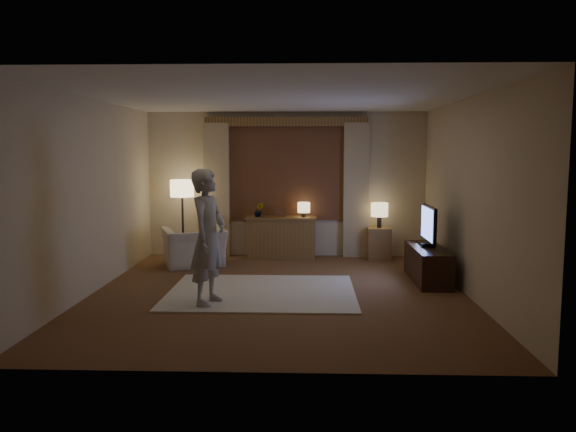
{
  "coord_description": "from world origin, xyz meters",
  "views": [
    {
      "loc": [
        0.38,
        -7.38,
        1.89
      ],
      "look_at": [
        0.1,
        0.6,
        0.97
      ],
      "focal_mm": 35.0,
      "sensor_mm": 36.0,
      "label": 1
    }
  ],
  "objects_px": {
    "tv_stand": "(428,264)",
    "sideboard": "(281,239)",
    "armchair": "(194,247)",
    "person": "(208,237)",
    "side_table": "(379,243)"
  },
  "relations": [
    {
      "from": "person",
      "to": "sideboard",
      "type": "bearing_deg",
      "value": 2.66
    },
    {
      "from": "armchair",
      "to": "person",
      "type": "bearing_deg",
      "value": 83.53
    },
    {
      "from": "sideboard",
      "to": "armchair",
      "type": "height_order",
      "value": "sideboard"
    },
    {
      "from": "side_table",
      "to": "person",
      "type": "bearing_deg",
      "value": -128.89
    },
    {
      "from": "tv_stand",
      "to": "sideboard",
      "type": "bearing_deg",
      "value": 142.35
    },
    {
      "from": "side_table",
      "to": "person",
      "type": "distance_m",
      "value": 3.99
    },
    {
      "from": "tv_stand",
      "to": "person",
      "type": "height_order",
      "value": "person"
    },
    {
      "from": "sideboard",
      "to": "tv_stand",
      "type": "relative_size",
      "value": 0.86
    },
    {
      "from": "sideboard",
      "to": "tv_stand",
      "type": "height_order",
      "value": "sideboard"
    },
    {
      "from": "sideboard",
      "to": "armchair",
      "type": "distance_m",
      "value": 1.61
    },
    {
      "from": "side_table",
      "to": "tv_stand",
      "type": "bearing_deg",
      "value": -73.22
    },
    {
      "from": "sideboard",
      "to": "person",
      "type": "relative_size",
      "value": 0.72
    },
    {
      "from": "armchair",
      "to": "tv_stand",
      "type": "bearing_deg",
      "value": 143.26
    },
    {
      "from": "side_table",
      "to": "tv_stand",
      "type": "height_order",
      "value": "side_table"
    },
    {
      "from": "armchair",
      "to": "tv_stand",
      "type": "xyz_separation_m",
      "value": [
        3.64,
        -0.95,
        -0.07
      ]
    }
  ]
}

